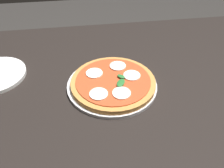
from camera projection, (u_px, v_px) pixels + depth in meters
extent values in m
cube|color=black|center=(124.00, 100.00, 0.82)|extent=(1.41, 1.16, 0.04)
cube|color=black|center=(2.00, 96.00, 1.36)|extent=(0.07, 0.07, 0.67)
cube|color=black|center=(201.00, 76.00, 1.50)|extent=(0.07, 0.07, 0.67)
cylinder|color=silver|center=(112.00, 85.00, 0.84)|extent=(0.33, 0.33, 0.01)
cylinder|color=#C6843F|center=(113.00, 82.00, 0.83)|extent=(0.31, 0.31, 0.02)
cylinder|color=#CC4723|center=(113.00, 80.00, 0.82)|extent=(0.27, 0.27, 0.00)
cylinder|color=white|center=(132.00, 75.00, 0.84)|extent=(0.06, 0.06, 0.00)
cylinder|color=white|center=(119.00, 66.00, 0.88)|extent=(0.06, 0.06, 0.00)
cylinder|color=white|center=(94.00, 73.00, 0.85)|extent=(0.06, 0.06, 0.00)
cylinder|color=white|center=(99.00, 94.00, 0.76)|extent=(0.06, 0.06, 0.00)
cylinder|color=white|center=(121.00, 93.00, 0.76)|extent=(0.06, 0.06, 0.00)
ellipsoid|color=#286B2D|center=(121.00, 83.00, 0.80)|extent=(0.04, 0.05, 0.00)
ellipsoid|color=#286B2D|center=(121.00, 76.00, 0.83)|extent=(0.03, 0.04, 0.00)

